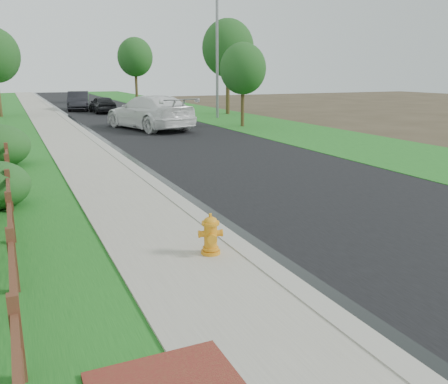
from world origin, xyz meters
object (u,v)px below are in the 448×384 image
ranch_fence (10,201)px  fire_hydrant (211,235)px  white_suv (149,112)px  streetlight (215,38)px  dark_car_mid (102,104)px

ranch_fence → fire_hydrant: ranch_fence is taller
white_suv → fire_hydrant: bearing=62.0°
white_suv → ranch_fence: bearing=49.4°
ranch_fence → fire_hydrant: size_ratio=21.88×
white_suv → streetlight: size_ratio=0.69×
fire_hydrant → white_suv: white_suv is taller
fire_hydrant → ranch_fence: bearing=133.6°
ranch_fence → dark_car_mid: (7.44, 29.54, 0.10)m
fire_hydrant → streetlight: (10.85, 24.95, 5.20)m
ranch_fence → white_suv: white_suv is taller
streetlight → white_suv: bearing=-142.8°
fire_hydrant → dark_car_mid: size_ratio=0.19×
fire_hydrant → streetlight: streetlight is taller
ranch_fence → fire_hydrant: bearing=-46.4°
ranch_fence → fire_hydrant: 4.82m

